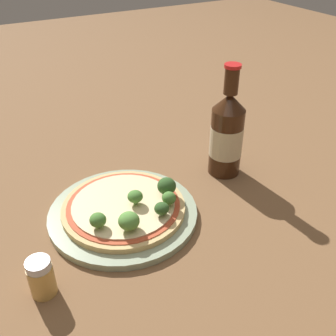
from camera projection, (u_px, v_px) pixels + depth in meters
name	position (u px, v px, depth m)	size (l,w,h in m)	color
ground_plane	(134.00, 212.00, 0.67)	(3.00, 3.00, 0.00)	brown
plate	(122.00, 212.00, 0.66)	(0.25, 0.25, 0.01)	#93A384
pizza	(124.00, 207.00, 0.65)	(0.20, 0.20, 0.01)	tan
broccoli_floret_0	(98.00, 220.00, 0.59)	(0.03, 0.03, 0.02)	#7A9E5B
broccoli_floret_1	(167.00, 186.00, 0.66)	(0.03, 0.03, 0.03)	#7A9E5B
broccoli_floret_2	(129.00, 221.00, 0.59)	(0.03, 0.03, 0.03)	#7A9E5B
broccoli_floret_3	(135.00, 197.00, 0.64)	(0.03, 0.03, 0.02)	#7A9E5B
broccoli_floret_4	(162.00, 209.00, 0.62)	(0.02, 0.02, 0.02)	#7A9E5B
broccoli_floret_5	(169.00, 198.00, 0.64)	(0.02, 0.02, 0.03)	#7A9E5B
beer_bottle	(227.00, 134.00, 0.73)	(0.06, 0.06, 0.22)	#381E0F
pepper_shaker	(41.00, 277.00, 0.51)	(0.03, 0.03, 0.06)	tan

